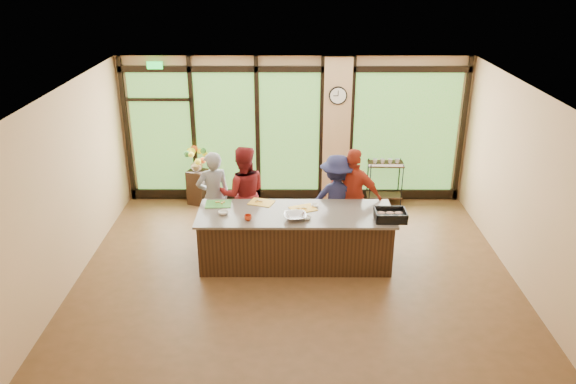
{
  "coord_description": "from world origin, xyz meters",
  "views": [
    {
      "loc": [
        -0.09,
        -7.98,
        4.8
      ],
      "look_at": [
        -0.12,
        0.4,
        1.24
      ],
      "focal_mm": 35.0,
      "sensor_mm": 36.0,
      "label": 1
    }
  ],
  "objects_px": {
    "island_base": "(295,239)",
    "cook_left": "(214,196)",
    "flower_stand": "(198,187)",
    "roasting_pan": "(390,217)",
    "bar_cart": "(385,177)",
    "cook_right": "(336,200)"
  },
  "relations": [
    {
      "from": "island_base",
      "to": "cook_right",
      "type": "height_order",
      "value": "cook_right"
    },
    {
      "from": "island_base",
      "to": "roasting_pan",
      "type": "height_order",
      "value": "roasting_pan"
    },
    {
      "from": "roasting_pan",
      "to": "flower_stand",
      "type": "height_order",
      "value": "roasting_pan"
    },
    {
      "from": "roasting_pan",
      "to": "bar_cart",
      "type": "xyz_separation_m",
      "value": [
        0.36,
        2.71,
        -0.38
      ]
    },
    {
      "from": "flower_stand",
      "to": "bar_cart",
      "type": "xyz_separation_m",
      "value": [
        3.86,
        -0.0,
        0.23
      ]
    },
    {
      "from": "cook_right",
      "to": "bar_cart",
      "type": "xyz_separation_m",
      "value": [
        1.13,
        1.69,
        -0.23
      ]
    },
    {
      "from": "island_base",
      "to": "cook_right",
      "type": "xyz_separation_m",
      "value": [
        0.73,
        0.76,
        0.38
      ]
    },
    {
      "from": "roasting_pan",
      "to": "bar_cart",
      "type": "relative_size",
      "value": 0.5
    },
    {
      "from": "cook_right",
      "to": "bar_cart",
      "type": "distance_m",
      "value": 2.05
    },
    {
      "from": "cook_left",
      "to": "cook_right",
      "type": "height_order",
      "value": "cook_left"
    },
    {
      "from": "roasting_pan",
      "to": "bar_cart",
      "type": "bearing_deg",
      "value": 84.05
    },
    {
      "from": "island_base",
      "to": "cook_left",
      "type": "relative_size",
      "value": 1.86
    },
    {
      "from": "cook_left",
      "to": "bar_cart",
      "type": "distance_m",
      "value": 3.69
    },
    {
      "from": "cook_right",
      "to": "flower_stand",
      "type": "relative_size",
      "value": 2.28
    },
    {
      "from": "flower_stand",
      "to": "cook_right",
      "type": "bearing_deg",
      "value": -11.54
    },
    {
      "from": "cook_right",
      "to": "bar_cart",
      "type": "bearing_deg",
      "value": -123.3
    },
    {
      "from": "island_base",
      "to": "cook_left",
      "type": "distance_m",
      "value": 1.73
    },
    {
      "from": "flower_stand",
      "to": "bar_cart",
      "type": "height_order",
      "value": "bar_cart"
    },
    {
      "from": "cook_right",
      "to": "cook_left",
      "type": "bearing_deg",
      "value": -2.12
    },
    {
      "from": "cook_left",
      "to": "bar_cart",
      "type": "height_order",
      "value": "cook_left"
    },
    {
      "from": "flower_stand",
      "to": "cook_left",
      "type": "bearing_deg",
      "value": -50.78
    },
    {
      "from": "island_base",
      "to": "flower_stand",
      "type": "height_order",
      "value": "island_base"
    }
  ]
}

